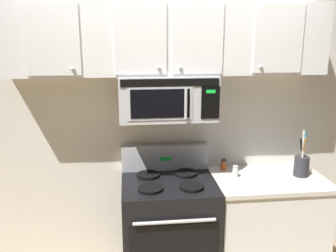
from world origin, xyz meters
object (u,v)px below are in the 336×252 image
Objects in this scene: over_range_microwave at (167,97)px; spice_jar at (224,164)px; stove_range at (169,230)px; salt_shaker at (235,172)px; utensil_crock_charcoal at (301,165)px.

over_range_microwave is 7.84× the size of spice_jar.
spice_jar is (0.51, 0.22, 0.48)m from stove_range.
over_range_microwave reaches higher than salt_shaker.
stove_range is 0.73m from spice_jar.
utensil_crock_charcoal reaches higher than stove_range.
stove_range is at bearing -156.84° from spice_jar.
utensil_crock_charcoal is 0.65m from spice_jar.
spice_jar is at bearing 11.24° from over_range_microwave.
salt_shaker is at bearing 3.72° from stove_range.
stove_range is 1.24m from utensil_crock_charcoal.
over_range_microwave is (-0.00, 0.12, 1.11)m from stove_range.
utensil_crock_charcoal is at bearing 0.31° from stove_range.
stove_range is 1.47× the size of over_range_microwave.
stove_range is at bearing -89.86° from over_range_microwave.
stove_range is 11.24× the size of salt_shaker.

